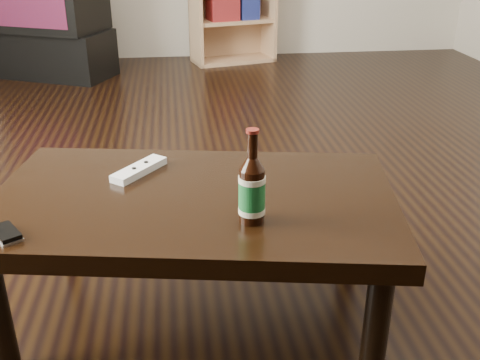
{
  "coord_description": "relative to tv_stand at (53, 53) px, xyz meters",
  "views": [
    {
      "loc": [
        -0.21,
        -2.14,
        1.12
      ],
      "look_at": [
        -0.06,
        -0.9,
        0.54
      ],
      "focal_mm": 42.0,
      "sensor_mm": 36.0,
      "label": 1
    }
  ],
  "objects": [
    {
      "name": "tv_stand",
      "position": [
        0.0,
        0.0,
        0.0
      ],
      "size": [
        1.0,
        0.78,
        0.36
      ],
      "primitive_type": "cube",
      "rotation": [
        0.0,
        0.0,
        -0.43
      ],
      "color": "black",
      "rests_on": "floor"
    },
    {
      "name": "coffee_table",
      "position": [
        0.95,
        -3.14,
        0.19
      ],
      "size": [
        1.23,
        0.85,
        0.43
      ],
      "rotation": [
        0.0,
        0.0,
        -0.17
      ],
      "color": "black",
      "rests_on": "floor"
    },
    {
      "name": "remote",
      "position": [
        0.8,
        -2.97,
        0.26
      ],
      "size": [
        0.17,
        0.19,
        0.03
      ],
      "rotation": [
        0.0,
        0.0,
        -0.68
      ],
      "color": "silver",
      "rests_on": "coffee_table"
    },
    {
      "name": "beer_bottle",
      "position": [
        1.1,
        -3.31,
        0.33
      ],
      "size": [
        0.09,
        0.09,
        0.25
      ],
      "rotation": [
        0.0,
        0.0,
        -0.35
      ],
      "color": "black",
      "rests_on": "coffee_table"
    },
    {
      "name": "floor",
      "position": [
        1.12,
        -2.41,
        -0.18
      ],
      "size": [
        5.0,
        6.0,
        0.01
      ],
      "primitive_type": "cube",
      "color": "black",
      "rests_on": "ground"
    },
    {
      "name": "phone",
      "position": [
        0.49,
        -3.31,
        0.25
      ],
      "size": [
        0.1,
        0.11,
        0.02
      ],
      "rotation": [
        0.0,
        0.0,
        0.57
      ],
      "color": "silver",
      "rests_on": "coffee_table"
    }
  ]
}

